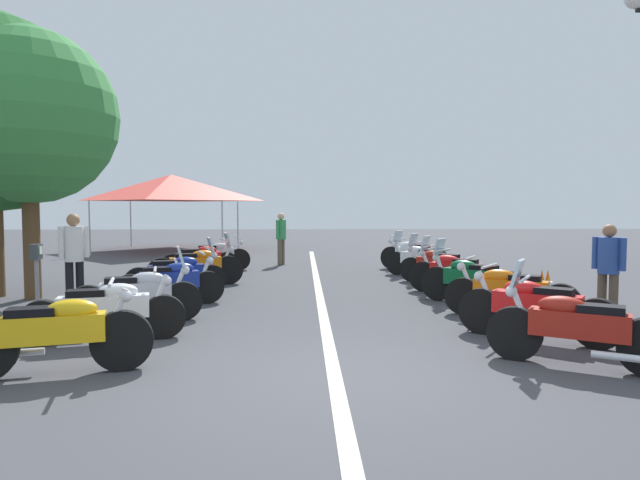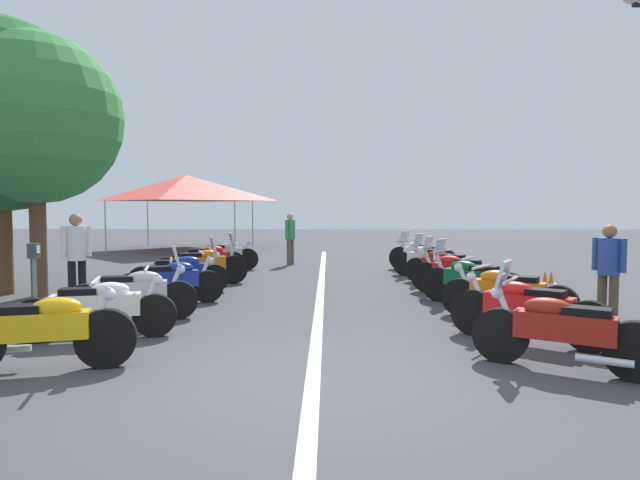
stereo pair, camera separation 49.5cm
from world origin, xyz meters
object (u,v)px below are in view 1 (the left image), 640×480
at_px(motorcycle_right_row_1, 535,307).
at_px(traffic_cone_1, 542,286).
at_px(motorcycle_left_row_6, 201,260).
at_px(motorcycle_left_row_0, 57,333).
at_px(bystander_2, 281,235).
at_px(motorcycle_left_row_1, 106,309).
at_px(parking_meter, 37,271).
at_px(motorcycle_right_row_7, 413,254).
at_px(roadside_tree_1, 28,117).
at_px(motorcycle_left_row_3, 171,282).
at_px(motorcycle_left_row_4, 178,273).
at_px(bystander_3, 74,253).
at_px(motorcycle_right_row_4, 454,272).
at_px(bystander_0, 609,265).
at_px(event_tent, 171,188).
at_px(motorcycle_right_row_5, 438,265).
at_px(motorcycle_left_row_5, 197,265).
at_px(motorcycle_left_row_7, 216,255).
at_px(motorcycle_right_row_2, 509,291).
at_px(motorcycle_right_row_6, 421,259).
at_px(traffic_cone_0, 548,286).
at_px(motorcycle_right_row_0, 576,327).
at_px(motorcycle_left_row_2, 138,294).

height_order(motorcycle_right_row_1, traffic_cone_1, motorcycle_right_row_1).
height_order(motorcycle_left_row_6, motorcycle_right_row_1, motorcycle_right_row_1).
distance_m(motorcycle_left_row_0, bystander_2, 11.60).
relative_size(motorcycle_left_row_1, parking_meter, 1.64).
xyz_separation_m(motorcycle_right_row_7, roadside_tree_1, (-4.69, 8.59, 3.13)).
distance_m(motorcycle_left_row_3, motorcycle_left_row_4, 1.30).
height_order(bystander_3, roadside_tree_1, roadside_tree_1).
bearing_deg(motorcycle_right_row_4, bystander_3, 42.78).
bearing_deg(motorcycle_left_row_1, parking_meter, 137.58).
bearing_deg(bystander_2, bystander_0, 149.50).
distance_m(motorcycle_right_row_4, bystander_2, 7.11).
distance_m(motorcycle_left_row_3, motorcycle_left_row_6, 4.20).
height_order(motorcycle_left_row_3, traffic_cone_1, motorcycle_left_row_3).
distance_m(traffic_cone_1, event_tent, 16.71).
relative_size(motorcycle_left_row_3, bystander_3, 1.13).
bearing_deg(motorcycle_right_row_1, motorcycle_right_row_5, -53.56).
bearing_deg(motorcycle_left_row_5, motorcycle_left_row_4, -115.03).
xyz_separation_m(motorcycle_left_row_7, motorcycle_right_row_2, (-6.95, -5.87, 0.00)).
bearing_deg(motorcycle_right_row_6, motorcycle_left_row_6, 39.70).
distance_m(motorcycle_right_row_5, motorcycle_right_row_6, 1.29).
xyz_separation_m(motorcycle_right_row_4, traffic_cone_0, (-0.92, -1.60, -0.18)).
height_order(motorcycle_left_row_0, motorcycle_right_row_7, motorcycle_left_row_0).
relative_size(motorcycle_right_row_4, bystander_3, 1.04).
bearing_deg(motorcycle_right_row_0, motorcycle_left_row_2, 6.40).
bearing_deg(parking_meter, bystander_3, 93.61).
bearing_deg(bystander_2, motorcycle_left_row_5, 96.02).
distance_m(traffic_cone_0, roadside_tree_1, 10.71).
distance_m(motorcycle_right_row_0, motorcycle_right_row_1, 1.27).
distance_m(motorcycle_left_row_2, motorcycle_left_row_3, 1.53).
distance_m(motorcycle_left_row_2, roadside_tree_1, 4.85).
relative_size(motorcycle_left_row_4, motorcycle_right_row_0, 1.12).
bearing_deg(motorcycle_right_row_4, parking_meter, 57.22).
relative_size(motorcycle_right_row_6, bystander_0, 1.09).
distance_m(motorcycle_left_row_5, roadside_tree_1, 4.61).
xyz_separation_m(motorcycle_left_row_2, bystander_0, (-0.10, -7.47, 0.44)).
xyz_separation_m(motorcycle_right_row_7, traffic_cone_0, (-5.27, -1.59, -0.17)).
bearing_deg(motorcycle_right_row_5, bystander_0, 146.30).
bearing_deg(bystander_2, motorcycle_right_row_6, 167.54).
relative_size(motorcycle_left_row_5, bystander_0, 1.38).
xyz_separation_m(motorcycle_left_row_3, roadside_tree_1, (0.89, 2.95, 3.15)).
relative_size(motorcycle_left_row_1, motorcycle_left_row_7, 1.07).
bearing_deg(traffic_cone_0, motorcycle_right_row_1, 153.25).
height_order(traffic_cone_0, event_tent, event_tent).
bearing_deg(roadside_tree_1, event_tent, 0.76).
relative_size(motorcycle_left_row_1, motorcycle_left_row_4, 1.04).
xyz_separation_m(motorcycle_right_row_0, bystander_0, (2.50, -1.77, 0.44)).
height_order(motorcycle_left_row_2, parking_meter, parking_meter).
bearing_deg(motorcycle_right_row_2, parking_meter, 36.19).
bearing_deg(motorcycle_left_row_4, traffic_cone_1, -25.14).
bearing_deg(motorcycle_right_row_2, motorcycle_right_row_1, 112.78).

